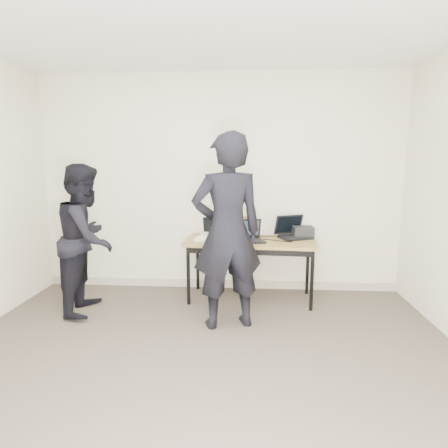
# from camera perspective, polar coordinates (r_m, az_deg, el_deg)

# --- Properties ---
(room) EXTENTS (4.60, 4.60, 2.80)m
(room) POSITION_cam_1_polar(r_m,az_deg,el_deg) (2.48, -4.75, 2.89)
(room) COLOR #463E35
(room) RESTS_ON ground
(desk) EXTENTS (1.54, 0.75, 0.72)m
(desk) POSITION_cam_1_polar(r_m,az_deg,el_deg) (4.39, 4.06, -3.25)
(desk) COLOR olive
(desk) RESTS_ON ground
(laptop_beige) EXTENTS (0.38, 0.38, 0.27)m
(laptop_beige) POSITION_cam_1_polar(r_m,az_deg,el_deg) (4.42, -1.86, -1.65)
(laptop_beige) COLOR beige
(laptop_beige) RESTS_ON desk
(laptop_center) EXTENTS (0.38, 0.37, 0.25)m
(laptop_center) POSITION_cam_1_polar(r_m,az_deg,el_deg) (4.32, 3.84, -1.89)
(laptop_center) COLOR black
(laptop_center) RESTS_ON desk
(laptop_right) EXTENTS (0.47, 0.46, 0.26)m
(laptop_right) POSITION_cam_1_polar(r_m,az_deg,el_deg) (4.58, 10.44, -1.30)
(laptop_right) COLOR black
(laptop_right) RESTS_ON desk
(leather_satchel) EXTENTS (0.38, 0.23, 0.25)m
(leather_satchel) POSITION_cam_1_polar(r_m,az_deg,el_deg) (4.58, 1.83, -0.31)
(leather_satchel) COLOR brown
(leather_satchel) RESTS_ON desk
(tissue) EXTENTS (0.14, 0.11, 0.08)m
(tissue) POSITION_cam_1_polar(r_m,az_deg,el_deg) (4.55, 2.22, 1.64)
(tissue) COLOR white
(tissue) RESTS_ON leather_satchel
(equipment_box) EXTENTS (0.25, 0.21, 0.13)m
(equipment_box) POSITION_cam_1_polar(r_m,az_deg,el_deg) (4.60, 11.96, -1.23)
(equipment_box) COLOR black
(equipment_box) RESTS_ON desk
(power_brick) EXTENTS (0.09, 0.06, 0.03)m
(power_brick) POSITION_cam_1_polar(r_m,az_deg,el_deg) (4.21, 1.10, -2.73)
(power_brick) COLOR black
(power_brick) RESTS_ON desk
(cables) EXTENTS (1.16, 0.43, 0.01)m
(cables) POSITION_cam_1_polar(r_m,az_deg,el_deg) (4.38, 4.69, -2.45)
(cables) COLOR black
(cables) RESTS_ON desk
(person_typist) EXTENTS (0.80, 0.65, 1.91)m
(person_typist) POSITION_cam_1_polar(r_m,az_deg,el_deg) (3.62, 0.50, -1.25)
(person_typist) COLOR black
(person_typist) RESTS_ON ground
(person_observer) EXTENTS (0.68, 0.83, 1.61)m
(person_observer) POSITION_cam_1_polar(r_m,az_deg,el_deg) (4.31, -20.21, -2.11)
(person_observer) COLOR black
(person_observer) RESTS_ON ground
(baseboard) EXTENTS (4.50, 0.03, 0.10)m
(baseboard) POSITION_cam_1_polar(r_m,az_deg,el_deg) (4.95, -0.69, -9.07)
(baseboard) COLOR #A29B86
(baseboard) RESTS_ON ground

